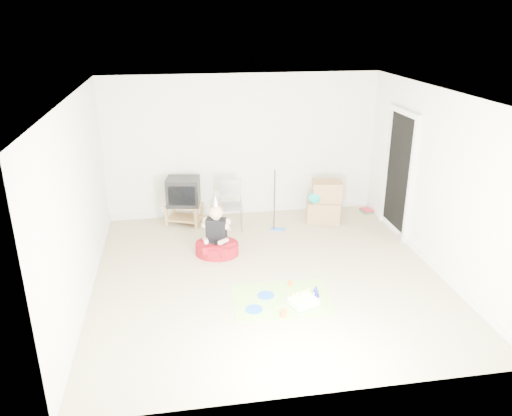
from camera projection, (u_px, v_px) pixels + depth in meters
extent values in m
plane|color=tan|center=(267.00, 275.00, 7.29)|extent=(5.00, 5.00, 0.00)
cube|color=black|center=(399.00, 175.00, 8.40)|extent=(0.02, 0.90, 2.05)
cube|color=#9D7747|center=(184.00, 205.00, 8.91)|extent=(0.72, 0.59, 0.03)
cube|color=#9D7747|center=(185.00, 218.00, 9.00)|extent=(0.72, 0.59, 0.03)
cube|color=#9D7747|center=(167.00, 216.00, 8.89)|extent=(0.07, 0.07, 0.39)
cube|color=#9D7747|center=(196.00, 219.00, 8.77)|extent=(0.07, 0.07, 0.39)
cube|color=#9D7747|center=(174.00, 210.00, 9.18)|extent=(0.07, 0.07, 0.39)
cube|color=#9D7747|center=(202.00, 212.00, 9.06)|extent=(0.07, 0.07, 0.39)
cube|color=black|center=(183.00, 191.00, 8.82)|extent=(0.63, 0.55, 0.49)
cube|color=gray|center=(231.00, 206.00, 8.69)|extent=(0.43, 0.41, 0.03)
cylinder|color=gray|center=(221.00, 206.00, 8.67)|extent=(0.02, 0.02, 0.88)
cylinder|color=gray|center=(241.00, 205.00, 8.70)|extent=(0.02, 0.02, 0.88)
cube|color=#A17B4E|center=(323.00, 211.00, 9.14)|extent=(0.67, 0.57, 0.38)
cube|color=#A17B4E|center=(327.00, 191.00, 9.03)|extent=(0.58, 0.49, 0.36)
ellipsoid|color=#0E9C8C|center=(315.00, 198.00, 8.91)|extent=(0.26, 0.18, 0.21)
cube|color=blue|center=(278.00, 229.00, 8.79)|extent=(0.27, 0.14, 0.03)
cylinder|color=black|center=(278.00, 202.00, 8.61)|extent=(0.10, 0.34, 0.99)
cube|color=#267243|center=(367.00, 211.00, 9.60)|extent=(0.21, 0.27, 0.03)
cube|color=#AD2537|center=(367.00, 210.00, 9.59)|extent=(0.22, 0.27, 0.03)
cylinder|color=maroon|center=(217.00, 249.00, 7.89)|extent=(0.86, 0.86, 0.19)
cube|color=black|center=(216.00, 231.00, 7.78)|extent=(0.35, 0.26, 0.42)
sphere|color=#CFAC8A|center=(216.00, 212.00, 7.67)|extent=(0.27, 0.27, 0.22)
cone|color=silver|center=(216.00, 201.00, 7.60)|extent=(0.11, 0.11, 0.17)
cube|color=#F3339C|center=(281.00, 299.00, 6.66)|extent=(1.35, 1.00, 0.01)
cube|color=white|center=(303.00, 302.00, 6.51)|extent=(0.41, 0.37, 0.09)
cube|color=#42BB56|center=(303.00, 305.00, 6.52)|extent=(0.41, 0.37, 0.01)
cylinder|color=beige|center=(298.00, 301.00, 6.38)|extent=(0.01, 0.01, 0.07)
cylinder|color=beige|center=(301.00, 300.00, 6.40)|extent=(0.01, 0.01, 0.07)
cylinder|color=beige|center=(304.00, 299.00, 6.42)|extent=(0.01, 0.01, 0.07)
cylinder|color=beige|center=(307.00, 298.00, 6.45)|extent=(0.01, 0.01, 0.07)
cylinder|color=beige|center=(311.00, 297.00, 6.47)|extent=(0.01, 0.01, 0.07)
cylinder|color=beige|center=(314.00, 296.00, 6.49)|extent=(0.01, 0.01, 0.07)
cylinder|color=beige|center=(294.00, 297.00, 6.47)|extent=(0.01, 0.01, 0.07)
cylinder|color=beige|center=(297.00, 296.00, 6.49)|extent=(0.01, 0.01, 0.07)
cylinder|color=beige|center=(300.00, 295.00, 6.51)|extent=(0.01, 0.01, 0.07)
cylinder|color=beige|center=(303.00, 294.00, 6.54)|extent=(0.01, 0.01, 0.07)
cylinder|color=beige|center=(306.00, 293.00, 6.56)|extent=(0.01, 0.01, 0.07)
cylinder|color=beige|center=(309.00, 293.00, 6.58)|extent=(0.01, 0.01, 0.07)
cylinder|color=blue|center=(266.00, 295.00, 6.74)|extent=(0.23, 0.23, 0.01)
cylinder|color=blue|center=(254.00, 309.00, 6.42)|extent=(0.25, 0.25, 0.01)
cylinder|color=orange|center=(290.00, 283.00, 6.98)|extent=(0.07, 0.07, 0.07)
cylinder|color=orange|center=(284.00, 313.00, 6.26)|extent=(0.10, 0.10, 0.09)
cone|color=#1820AC|center=(316.00, 291.00, 6.70)|extent=(0.12, 0.12, 0.17)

